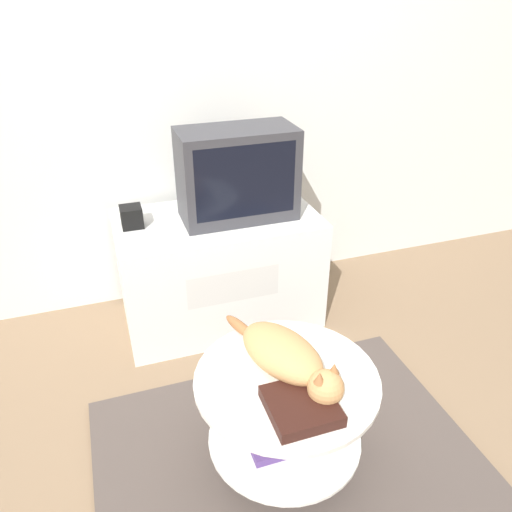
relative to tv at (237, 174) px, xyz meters
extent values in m
plane|color=#7F664C|center=(-0.11, -1.04, -0.82)|extent=(12.00, 12.00, 0.00)
cube|color=silver|center=(-0.11, 0.38, 0.48)|extent=(8.00, 0.05, 2.60)
cube|color=#4C423D|center=(-0.11, -1.04, -0.81)|extent=(1.45, 1.18, 0.02)
cube|color=silver|center=(-0.10, 0.02, -0.52)|extent=(1.00, 0.56, 0.59)
cube|color=silver|center=(-0.10, -0.26, -0.46)|extent=(0.45, 0.01, 0.17)
cube|color=#333338|center=(0.00, 0.00, 0.00)|extent=(0.55, 0.28, 0.44)
cube|color=black|center=(0.00, -0.13, 0.01)|extent=(0.48, 0.01, 0.34)
cube|color=black|center=(-0.51, 0.05, -0.17)|extent=(0.10, 0.10, 0.10)
cylinder|color=#B2B2B7|center=(-0.13, -0.98, -0.79)|extent=(0.27, 0.27, 0.01)
cylinder|color=#B7B7BC|center=(-0.13, -0.98, -0.60)|extent=(0.04, 0.04, 0.40)
cylinder|color=silver|center=(-0.13, -0.98, -0.67)|extent=(0.57, 0.57, 0.01)
cylinder|color=silver|center=(-0.13, -0.98, -0.39)|extent=(0.64, 0.64, 0.02)
cube|color=#51387A|center=(-0.18, -1.02, -0.65)|extent=(0.18, 0.14, 0.03)
cube|color=beige|center=(-0.05, -0.97, -0.65)|extent=(0.17, 0.14, 0.02)
cube|color=black|center=(-0.14, -1.14, -0.36)|extent=(0.21, 0.21, 0.04)
ellipsoid|color=tan|center=(-0.12, -0.93, -0.31)|extent=(0.31, 0.41, 0.13)
sphere|color=tan|center=(-0.05, -1.13, -0.32)|extent=(0.12, 0.12, 0.12)
cone|color=#996038|center=(-0.02, -1.11, -0.26)|extent=(0.04, 0.04, 0.04)
cone|color=#996038|center=(-0.08, -1.14, -0.26)|extent=(0.04, 0.04, 0.04)
ellipsoid|color=#996038|center=(-0.21, -0.70, -0.35)|extent=(0.10, 0.18, 0.05)
camera|label=1|loc=(-0.64, -2.17, 0.83)|focal=35.00mm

